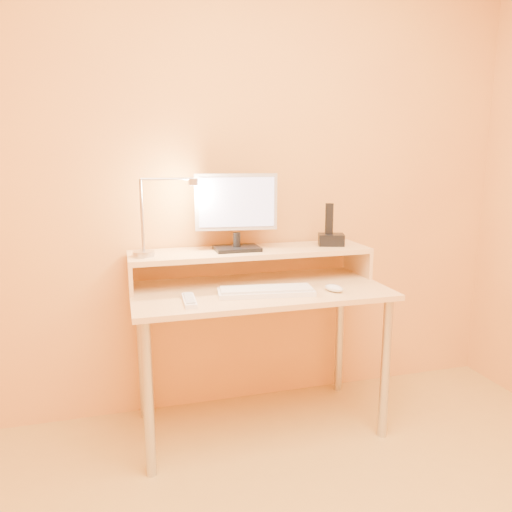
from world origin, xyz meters
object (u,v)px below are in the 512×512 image
object	(u,v)px
monitor_panel	(236,202)
phone_dock	(331,240)
mouse	(334,288)
keyboard	(266,292)
remote_control	(189,301)
lamp_base	(144,254)

from	to	relation	value
monitor_panel	phone_dock	distance (m)	0.55
monitor_panel	mouse	bearing A→B (deg)	-32.42
phone_dock	keyboard	world-z (taller)	phone_dock
monitor_panel	phone_dock	xyz separation A→B (m)	(0.51, -0.01, -0.21)
monitor_panel	mouse	size ratio (longest dim) A/B	4.08
keyboard	remote_control	xyz separation A→B (m)	(-0.35, -0.03, -0.00)
lamp_base	remote_control	bearing A→B (deg)	-57.40
mouse	remote_control	distance (m)	0.67
phone_dock	mouse	size ratio (longest dim) A/B	1.32
remote_control	phone_dock	bearing A→B (deg)	23.13
keyboard	lamp_base	bearing A→B (deg)	163.75
mouse	remote_control	xyz separation A→B (m)	(-0.67, 0.01, -0.01)
mouse	remote_control	size ratio (longest dim) A/B	0.52
mouse	keyboard	bearing A→B (deg)	148.11
lamp_base	remote_control	xyz separation A→B (m)	(0.17, -0.27, -0.16)
lamp_base	keyboard	size ratio (longest dim) A/B	0.23
keyboard	remote_control	world-z (taller)	keyboard
monitor_panel	phone_dock	size ratio (longest dim) A/B	3.09
monitor_panel	remote_control	distance (m)	0.57
monitor_panel	lamp_base	world-z (taller)	monitor_panel
mouse	phone_dock	bearing A→B (deg)	44.36
keyboard	mouse	bearing A→B (deg)	0.27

